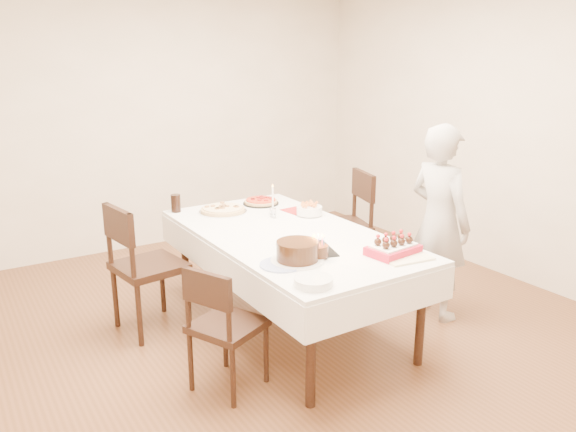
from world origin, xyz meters
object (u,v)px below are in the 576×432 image
person (439,222)px  birthday_cake (318,246)px  dining_table (288,280)px  taper_candle (273,199)px  chair_left_savory (149,267)px  layer_cake (297,252)px  pizza_white (223,210)px  chair_right_savory (341,226)px  chair_left_dessert (228,326)px  strawberry_box (393,248)px  pizza_pepperoni (261,202)px  pasta_bowl (309,210)px  cola_glass (176,203)px

person → birthday_cake: bearing=93.6°
dining_table → taper_candle: taper_candle is taller
chair_left_savory → layer_cake: bearing=111.8°
dining_table → taper_candle: (0.16, 0.49, 0.50)m
dining_table → pizza_white: (-0.16, 0.76, 0.40)m
chair_right_savory → chair_left_dessert: bearing=-132.1°
taper_candle → strawberry_box: 1.26m
chair_left_savory → taper_candle: bearing=169.8°
chair_right_savory → pizza_pepperoni: size_ratio=3.23×
person → pizza_white: (-1.26, 1.20, 0.01)m
layer_cake → strawberry_box: size_ratio=1.01×
pizza_pepperoni → taper_candle: size_ratio=1.22×
pasta_bowl → layer_cake: size_ratio=0.61×
chair_right_savory → pizza_white: chair_right_savory is taller
chair_right_savory → chair_left_savory: size_ratio=1.01×
chair_right_savory → cola_glass: chair_right_savory is taller
pizza_white → birthday_cake: size_ratio=2.88×
chair_left_dessert → layer_cake: layer_cake is taller
pizza_pepperoni → pasta_bowl: 0.54m
pizza_pepperoni → chair_right_savory: bearing=-20.9°
pasta_bowl → strawberry_box: size_ratio=0.62×
layer_cake → strawberry_box: bearing=-20.1°
birthday_cake → cola_glass: bearing=103.1°
pizza_pepperoni → dining_table: bearing=-106.4°
cola_glass → pizza_pepperoni: bearing=-12.1°
taper_candle → strawberry_box: taper_candle is taller
strawberry_box → birthday_cake: bearing=155.7°
chair_left_dessert → dining_table: bearing=-170.9°
cola_glass → strawberry_box: size_ratio=0.44×
chair_left_savory → taper_candle: taper_candle is taller
chair_right_savory → birthday_cake: size_ratio=7.27×
cola_glass → layer_cake: 1.53m
chair_left_dessert → taper_candle: size_ratio=3.24×
pizza_pepperoni → cola_glass: cola_glass is taller
chair_right_savory → pasta_bowl: (-0.53, -0.26, 0.29)m
chair_left_dessert → birthday_cake: bearing=150.2°
pizza_white → pasta_bowl: size_ratio=1.92×
pizza_pepperoni → birthday_cake: birthday_cake is taller
pizza_white → pizza_pepperoni: bearing=9.3°
chair_left_savory → cola_glass: (0.41, 0.46, 0.33)m
chair_left_dessert → person: size_ratio=0.54×
person → cola_glass: person is taller
person → taper_candle: size_ratio=5.96×
pasta_bowl → layer_cake: bearing=-128.5°
chair_left_savory → pizza_white: 0.81m
chair_right_savory → cola_glass: 1.50m
pizza_pepperoni → pasta_bowl: (0.16, -0.52, 0.02)m
taper_candle → birthday_cake: size_ratio=1.85×
pasta_bowl → birthday_cake: birthday_cake is taller
dining_table → pizza_pepperoni: (0.24, 0.83, 0.40)m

